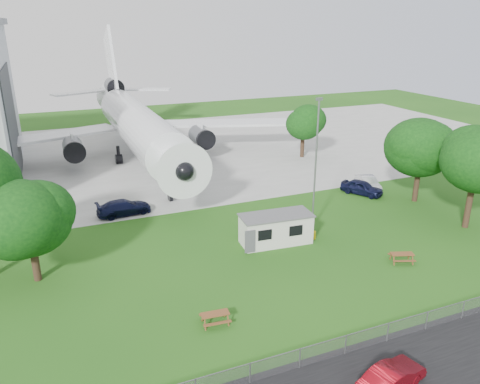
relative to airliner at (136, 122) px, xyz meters
name	(u,v)px	position (x,y,z in m)	size (l,w,h in m)	color
ground	(260,279)	(2.00, -35.86, -5.27)	(160.00, 160.00, 0.00)	#2E681A
concrete_apron	(149,154)	(2.00, 2.14, -5.25)	(120.00, 46.00, 0.03)	#B7B7B2
airliner	(136,122)	(0.00, 0.00, 0.00)	(46.36, 47.73, 17.69)	white
site_cabin	(276,229)	(5.88, -30.77, -3.96)	(6.85, 3.18, 2.62)	silver
picnic_west	(215,323)	(-2.93, -39.72, -5.27)	(1.80, 1.50, 0.76)	brown
picnic_east	(401,262)	(13.57, -37.82, -5.27)	(1.80, 1.50, 0.76)	brown
fence	(330,358)	(2.00, -45.36, -5.27)	(58.00, 0.04, 1.30)	gray
lamp_mast	(315,168)	(10.20, -29.66, 0.73)	(0.16, 0.16, 12.00)	slate
tree_west_small	(28,221)	(-13.30, -29.54, -0.51)	(7.09, 7.09, 8.31)	#382619
tree_east_front	(477,158)	(23.76, -34.69, 1.42)	(7.40, 7.40, 10.41)	#382619
tree_east_back	(422,146)	(24.21, -27.49, 0.74)	(7.79, 7.79, 9.92)	#382619
tree_far_apron	(303,122)	(21.71, -7.66, -0.25)	(5.77, 5.77, 7.92)	#382619
car_centre_sedan	(392,378)	(3.64, -48.56, -4.58)	(1.46, 4.19, 1.38)	maroon
car_ne_hatch	(362,188)	(20.16, -23.61, -4.48)	(1.87, 4.65, 1.59)	black
car_ne_sedan	(368,183)	(21.86, -22.52, -4.52)	(1.58, 4.54, 1.50)	silver
car_apron_van	(124,207)	(-5.22, -19.38, -4.50)	(2.15, 5.29, 1.54)	black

